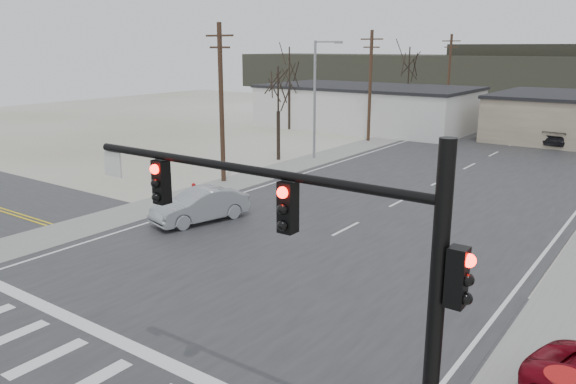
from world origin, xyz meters
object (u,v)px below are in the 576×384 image
fire_hydrant (194,190)px  sedan_crossing (200,205)px  car_far_a (561,137)px  car_far_b (519,116)px  traffic_signal_mast (337,266)px

fire_hydrant → sedan_crossing: 4.85m
car_far_a → car_far_b: 16.05m
car_far_b → sedan_crossing: bearing=-101.6°
car_far_a → traffic_signal_mast: bearing=99.5°
fire_hydrant → car_far_a: bearing=66.3°
traffic_signal_mast → sedan_crossing: traffic_signal_mast is taller
traffic_signal_mast → fire_hydrant: 23.39m
traffic_signal_mast → fire_hydrant: bearing=141.9°
car_far_a → car_far_b: car_far_a is taller
traffic_signal_mast → fire_hydrant: size_ratio=10.29×
traffic_signal_mast → sedan_crossing: size_ratio=1.81×
fire_hydrant → sedan_crossing: bearing=-41.1°
traffic_signal_mast → sedan_crossing: 18.57m
traffic_signal_mast → car_far_a: bearing=95.3°
car_far_a → car_far_b: (-7.20, 14.35, -0.04)m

